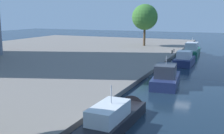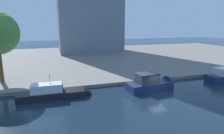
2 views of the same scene
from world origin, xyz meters
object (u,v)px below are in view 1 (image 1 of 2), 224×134
(motor_yacht_1, at_px, (115,119))
(motor_yacht_4, at_px, (192,51))
(motor_yacht_2, at_px, (166,78))
(mooring_bollard_1, at_px, (172,52))
(mooring_bollard_0, at_px, (174,50))
(motor_yacht_3, at_px, (185,60))
(tree_1, at_px, (146,17))

(motor_yacht_1, distance_m, motor_yacht_4, 43.89)
(motor_yacht_2, xyz_separation_m, motor_yacht_4, (29.04, 0.57, -0.08))
(motor_yacht_4, xyz_separation_m, mooring_bollard_1, (-4.19, 3.59, 0.17))
(motor_yacht_4, relative_size, mooring_bollard_0, 15.76)
(mooring_bollard_1, bearing_deg, motor_yacht_3, -155.76)
(motor_yacht_4, relative_size, mooring_bollard_1, 16.02)
(mooring_bollard_0, xyz_separation_m, tree_1, (9.38, 9.47, 7.12))
(mooring_bollard_0, bearing_deg, tree_1, 45.28)
(mooring_bollard_1, bearing_deg, tree_1, 38.96)
(motor_yacht_2, relative_size, mooring_bollard_1, 12.60)
(motor_yacht_3, relative_size, mooring_bollard_0, 11.59)
(mooring_bollard_0, relative_size, tree_1, 0.06)
(motor_yacht_4, height_order, mooring_bollard_0, motor_yacht_4)
(motor_yacht_3, bearing_deg, mooring_bollard_1, 24.86)
(motor_yacht_1, xyz_separation_m, motor_yacht_3, (30.58, -0.78, 0.14))
(motor_yacht_4, bearing_deg, motor_yacht_3, -179.56)
(mooring_bollard_1, bearing_deg, motor_yacht_4, -40.61)
(mooring_bollard_1, bearing_deg, mooring_bollard_0, 2.32)
(motor_yacht_2, relative_size, tree_1, 0.79)
(motor_yacht_2, distance_m, tree_1, 39.84)
(motor_yacht_1, bearing_deg, motor_yacht_4, 0.89)
(motor_yacht_1, relative_size, mooring_bollard_1, 15.13)
(motor_yacht_1, distance_m, mooring_bollard_0, 42.30)
(mooring_bollard_0, bearing_deg, mooring_bollard_1, -177.68)
(motor_yacht_2, distance_m, motor_yacht_3, 15.74)
(mooring_bollard_1, distance_m, tree_1, 16.81)
(motor_yacht_1, bearing_deg, motor_yacht_2, -1.98)
(motor_yacht_4, distance_m, mooring_bollard_0, 4.08)
(tree_1, bearing_deg, motor_yacht_1, -165.95)
(tree_1, bearing_deg, motor_yacht_3, -146.87)
(motor_yacht_1, height_order, motor_yacht_3, motor_yacht_1)
(motor_yacht_1, bearing_deg, tree_1, 15.28)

